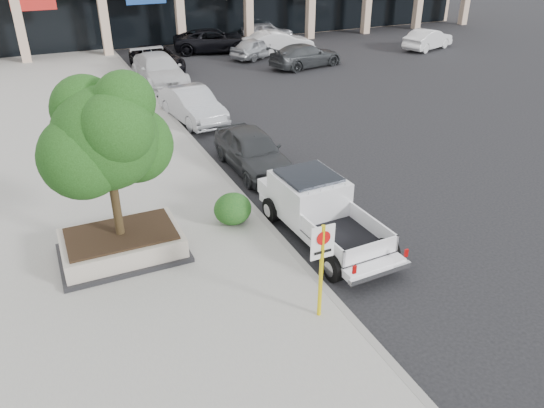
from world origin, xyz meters
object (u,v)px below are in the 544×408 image
(no_parking_sign, at_px, (322,259))
(lot_car_f, at_px, (428,39))
(planter_tree, at_px, (110,136))
(lot_car_d, at_px, (214,41))
(curb_car_c, at_px, (159,70))
(lot_car_e, at_px, (267,32))
(planter, at_px, (122,244))
(curb_car_d, at_px, (157,59))
(lot_car_a, at_px, (257,48))
(curb_car_a, at_px, (253,150))
(curb_car_b, at_px, (192,105))
(lot_car_c, at_px, (306,55))
(pickup_truck, at_px, (326,214))
(lot_car_b, at_px, (278,43))

(no_parking_sign, height_order, lot_car_f, no_parking_sign)
(planter_tree, relative_size, lot_car_d, 0.73)
(curb_car_c, bearing_deg, lot_car_e, 38.59)
(planter_tree, relative_size, lot_car_e, 1.01)
(planter, height_order, curb_car_d, curb_car_d)
(lot_car_a, bearing_deg, curb_car_d, 70.29)
(no_parking_sign, relative_size, lot_car_d, 0.42)
(no_parking_sign, height_order, lot_car_d, no_parking_sign)
(curb_car_a, bearing_deg, curb_car_d, 88.12)
(curb_car_d, bearing_deg, curb_car_a, -94.26)
(lot_car_e, bearing_deg, planter, 163.69)
(curb_car_a, bearing_deg, lot_car_f, 35.23)
(curb_car_b, bearing_deg, lot_car_e, 48.31)
(no_parking_sign, bearing_deg, curb_car_c, 85.63)
(lot_car_a, bearing_deg, no_parking_sign, 135.04)
(no_parking_sign, distance_m, lot_car_d, 28.09)
(lot_car_c, bearing_deg, pickup_truck, 142.78)
(curb_car_c, relative_size, lot_car_c, 1.14)
(lot_car_c, bearing_deg, lot_car_a, 15.64)
(curb_car_b, xyz_separation_m, lot_car_b, (9.15, 10.48, 0.04))
(planter, distance_m, lot_car_b, 24.79)
(lot_car_a, xyz_separation_m, lot_car_b, (1.68, 0.24, 0.11))
(curb_car_b, height_order, lot_car_a, curb_car_b)
(lot_car_d, relative_size, lot_car_f, 1.31)
(curb_car_b, relative_size, curb_car_d, 0.89)
(lot_car_a, height_order, lot_car_b, lot_car_b)
(lot_car_c, distance_m, lot_car_e, 8.36)
(curb_car_d, bearing_deg, pickup_truck, -94.01)
(curb_car_a, height_order, curb_car_c, curb_car_c)
(no_parking_sign, distance_m, lot_car_e, 31.48)
(lot_car_b, bearing_deg, lot_car_f, -98.82)
(planter, distance_m, lot_car_c, 21.87)
(lot_car_b, xyz_separation_m, lot_car_e, (1.22, 4.54, -0.10))
(lot_car_d, distance_m, lot_car_e, 5.23)
(curb_car_b, bearing_deg, lot_car_b, 41.79)
(pickup_truck, height_order, lot_car_c, pickup_truck)
(lot_car_a, distance_m, lot_car_f, 12.11)
(curb_car_c, xyz_separation_m, curb_car_d, (0.61, 3.08, -0.09))
(lot_car_a, bearing_deg, lot_car_e, -56.04)
(pickup_truck, bearing_deg, curb_car_c, 88.11)
(lot_car_e, bearing_deg, lot_car_a, 164.09)
(lot_car_c, bearing_deg, no_parking_sign, 141.98)
(lot_car_c, relative_size, lot_car_f, 1.14)
(planter_tree, xyz_separation_m, lot_car_e, (15.18, 24.78, -2.74))
(curb_car_b, bearing_deg, lot_car_a, 46.79)
(curb_car_a, relative_size, lot_car_b, 0.91)
(no_parking_sign, xyz_separation_m, lot_car_a, (8.92, 24.39, -0.97))
(curb_car_c, relative_size, lot_car_a, 1.40)
(no_parking_sign, xyz_separation_m, lot_car_d, (6.97, 27.20, -0.87))
(planter_tree, relative_size, curb_car_d, 0.79)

